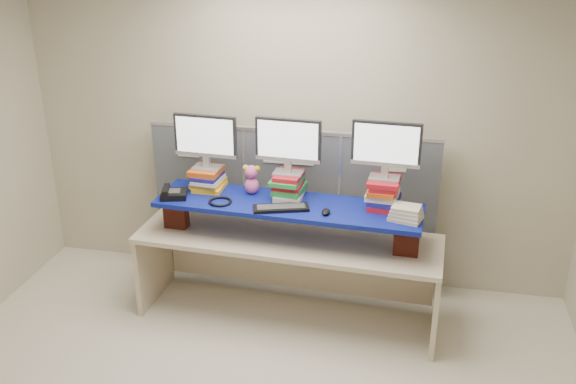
% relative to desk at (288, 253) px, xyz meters
% --- Properties ---
extents(room, '(5.00, 4.00, 2.80)m').
position_rel_desk_xyz_m(room, '(-0.08, -1.23, 0.78)').
color(room, '#BBB39A').
rests_on(room, ground).
extents(cubicle_partition, '(2.60, 0.06, 1.53)m').
position_rel_desk_xyz_m(cubicle_partition, '(-0.08, 0.55, 0.15)').
color(cubicle_partition, '#474B53').
rests_on(cubicle_partition, ground).
extents(desk, '(2.57, 0.87, 0.77)m').
position_rel_desk_xyz_m(desk, '(0.00, 0.00, 0.00)').
color(desk, beige).
rests_on(desk, ground).
extents(brick_pier_left, '(0.20, 0.12, 0.27)m').
position_rel_desk_xyz_m(brick_pier_left, '(-0.97, -0.00, 0.29)').
color(brick_pier_left, maroon).
rests_on(brick_pier_left, desk).
extents(brick_pier_right, '(0.20, 0.12, 0.27)m').
position_rel_desk_xyz_m(brick_pier_right, '(0.97, -0.10, 0.29)').
color(brick_pier_right, maroon).
rests_on(brick_pier_right, desk).
extents(blue_board, '(2.20, 0.65, 0.04)m').
position_rel_desk_xyz_m(blue_board, '(-0.00, 0.00, 0.44)').
color(blue_board, navy).
rests_on(blue_board, brick_pier_left).
extents(book_stack_left, '(0.27, 0.30, 0.19)m').
position_rel_desk_xyz_m(book_stack_left, '(-0.73, 0.16, 0.55)').
color(book_stack_left, gold).
rests_on(book_stack_left, blue_board).
extents(book_stack_center, '(0.28, 0.33, 0.21)m').
position_rel_desk_xyz_m(book_stack_center, '(-0.02, 0.12, 0.57)').
color(book_stack_center, silver).
rests_on(book_stack_center, blue_board).
extents(book_stack_right, '(0.28, 0.32, 0.24)m').
position_rel_desk_xyz_m(book_stack_right, '(0.76, 0.08, 0.58)').
color(book_stack_right, '#AE131F').
rests_on(book_stack_right, blue_board).
extents(monitor_left, '(0.54, 0.16, 0.47)m').
position_rel_desk_xyz_m(monitor_left, '(-0.73, 0.16, 0.91)').
color(monitor_left, '#ACACB1').
rests_on(monitor_left, book_stack_left).
extents(monitor_center, '(0.54, 0.16, 0.47)m').
position_rel_desk_xyz_m(monitor_center, '(-0.02, 0.12, 0.94)').
color(monitor_center, '#ACACB1').
rests_on(monitor_center, book_stack_center).
extents(monitor_right, '(0.54, 0.16, 0.47)m').
position_rel_desk_xyz_m(monitor_right, '(0.76, 0.08, 0.97)').
color(monitor_right, '#ACACB1').
rests_on(monitor_right, book_stack_right).
extents(keyboard, '(0.46, 0.27, 0.03)m').
position_rel_desk_xyz_m(keyboard, '(-0.03, -0.13, 0.48)').
color(keyboard, black).
rests_on(keyboard, blue_board).
extents(mouse, '(0.08, 0.12, 0.04)m').
position_rel_desk_xyz_m(mouse, '(0.33, -0.14, 0.48)').
color(mouse, black).
rests_on(mouse, blue_board).
extents(desk_phone, '(0.25, 0.24, 0.09)m').
position_rel_desk_xyz_m(desk_phone, '(-0.96, -0.07, 0.49)').
color(desk_phone, black).
rests_on(desk_phone, blue_board).
extents(headset, '(0.21, 0.21, 0.02)m').
position_rel_desk_xyz_m(headset, '(-0.54, -0.10, 0.47)').
color(headset, black).
rests_on(headset, blue_board).
extents(plush_toy, '(0.15, 0.11, 0.25)m').
position_rel_desk_xyz_m(plush_toy, '(-0.34, 0.14, 0.59)').
color(plush_toy, '#DF559E').
rests_on(plush_toy, blue_board).
extents(binder_stack, '(0.28, 0.24, 0.11)m').
position_rel_desk_xyz_m(binder_stack, '(0.95, -0.12, 0.52)').
color(binder_stack, beige).
rests_on(binder_stack, blue_board).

